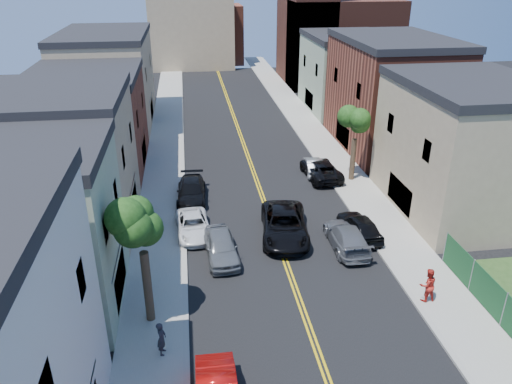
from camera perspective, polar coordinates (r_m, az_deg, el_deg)
name	(u,v)px	position (r m, az deg, el deg)	size (l,w,h in m)	color
sidewalk_left	(165,149)	(49.73, -10.49, 4.94)	(3.20, 100.00, 0.15)	gray
sidewalk_right	(321,141)	(51.42, 7.44, 5.82)	(3.20, 100.00, 0.15)	gray
curb_left	(183,148)	(49.67, -8.47, 5.07)	(0.30, 100.00, 0.15)	gray
curb_right	(304,142)	(50.99, 5.54, 5.75)	(0.30, 100.00, 0.15)	gray
bldg_left_palegrn	(21,238)	(27.37, -25.41, -4.81)	(9.00, 8.00, 8.50)	gray
bldg_left_tan_near	(60,166)	(35.13, -21.67, 2.75)	(9.00, 10.00, 9.00)	#998466
bldg_left_brick	(88,125)	(45.47, -18.75, 7.35)	(9.00, 12.00, 8.00)	brown
bldg_left_tan_far	(108,81)	(58.68, -16.67, 12.14)	(9.00, 16.00, 9.50)	#998466
bldg_right_tan	(465,151)	(38.39, 22.91, 4.36)	(9.00, 12.00, 9.00)	#998466
bldg_right_brick	(390,97)	(50.20, 15.21, 10.57)	(9.00, 14.00, 10.00)	brown
bldg_right_palegrn	(346,75)	(63.16, 10.29, 13.15)	(9.00, 12.00, 8.50)	gray
church	(332,33)	(77.58, 8.71, 17.64)	(16.20, 14.20, 22.60)	#4C2319
backdrop_left	(192,32)	(89.45, -7.44, 17.84)	(14.00, 8.00, 12.00)	#998466
backdrop_center	(214,34)	(93.69, -4.90, 17.65)	(10.00, 8.00, 10.00)	brown
tree_left_mid	(139,206)	(23.27, -13.32, -1.60)	(5.20, 5.20, 9.29)	#392B1C
tree_right_far	(357,114)	(40.65, 11.55, 8.78)	(4.40, 4.40, 8.03)	#392B1C
white_pickup	(193,225)	(33.58, -7.24, -3.85)	(2.20, 4.77, 1.33)	white
grey_car_left	(221,247)	(30.76, -4.04, -6.28)	(1.90, 4.72, 1.61)	slate
black_car_left	(191,191)	(38.31, -7.45, 0.09)	(2.15, 5.28, 1.53)	black
grey_car_right	(347,237)	(32.35, 10.41, -5.09)	(2.12, 5.20, 1.51)	#595B60
black_car_right	(360,226)	(33.78, 11.85, -3.83)	(1.81, 4.50, 1.53)	black
silver_car_right	(314,166)	(43.31, 6.68, 3.00)	(1.42, 4.06, 1.34)	#B7BABF
dark_car_right_far	(321,169)	(42.44, 7.47, 2.63)	(2.55, 5.54, 1.54)	black
black_suv_lane	(284,225)	(32.96, 3.29, -3.80)	(2.97, 6.43, 1.79)	black
pedestrian_left	(162,339)	(24.11, -10.83, -16.25)	(0.63, 0.41, 1.72)	#222229
pedestrian_right	(428,285)	(28.30, 19.17, -10.09)	(0.95, 0.74, 1.95)	#B1231B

